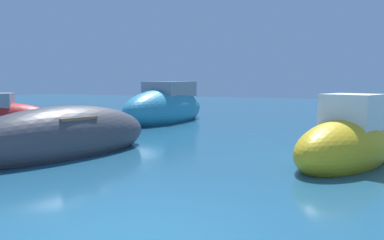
# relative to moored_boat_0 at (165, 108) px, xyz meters

# --- Properties ---
(ground) EXTENTS (80.00, 80.00, 0.00)m
(ground) POSITION_rel_moored_boat_0_xyz_m (6.30, -13.00, -0.67)
(ground) COLOR #1E5170
(moored_boat_0) EXTENTS (2.63, 6.49, 2.43)m
(moored_boat_0) POSITION_rel_moored_boat_0_xyz_m (0.00, 0.00, 0.00)
(moored_boat_0) COLOR teal
(moored_boat_0) RESTS_ON ground
(moored_boat_2) EXTENTS (2.94, 4.18, 2.03)m
(moored_boat_2) POSITION_rel_moored_boat_0_xyz_m (8.67, -7.16, -0.17)
(moored_boat_2) COLOR gold
(moored_boat_2) RESTS_ON ground
(moored_boat_5) EXTENTS (3.07, 3.28, 1.56)m
(moored_boat_5) POSITION_rel_moored_boat_0_xyz_m (8.90, -2.20, -0.29)
(moored_boat_5) COLOR #3F3F47
(moored_boat_5) RESTS_ON ground
(moored_boat_6) EXTENTS (3.25, 5.89, 1.74)m
(moored_boat_6) POSITION_rel_moored_boat_0_xyz_m (1.56, -8.93, -0.19)
(moored_boat_6) COLOR #3F3F47
(moored_boat_6) RESTS_ON ground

